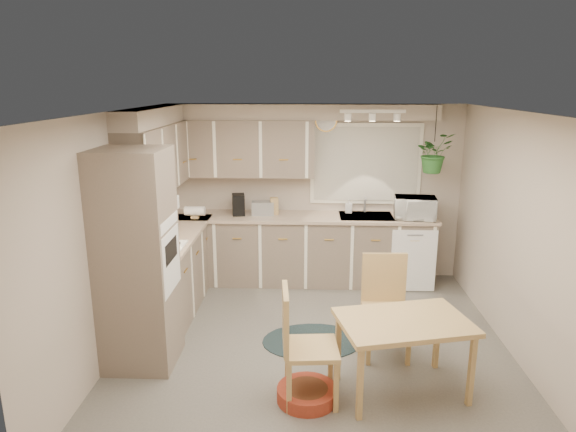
{
  "coord_description": "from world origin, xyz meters",
  "views": [
    {
      "loc": [
        -0.07,
        -4.87,
        2.66
      ],
      "look_at": [
        -0.29,
        0.55,
        1.26
      ],
      "focal_mm": 32.0,
      "sensor_mm": 36.0,
      "label": 1
    }
  ],
  "objects_px": {
    "chair_left": "(311,345)",
    "pet_bed": "(307,394)",
    "chair_back": "(387,309)",
    "microwave": "(415,205)",
    "dining_table": "(402,356)",
    "braided_rug": "(312,341)"
  },
  "relations": [
    {
      "from": "chair_back",
      "to": "braided_rug",
      "type": "relative_size",
      "value": 0.95
    },
    {
      "from": "pet_bed",
      "to": "dining_table",
      "type": "bearing_deg",
      "value": 11.81
    },
    {
      "from": "chair_left",
      "to": "microwave",
      "type": "distance_m",
      "value": 3.02
    },
    {
      "from": "dining_table",
      "to": "braided_rug",
      "type": "distance_m",
      "value": 1.22
    },
    {
      "from": "dining_table",
      "to": "chair_back",
      "type": "relative_size",
      "value": 1.09
    },
    {
      "from": "chair_left",
      "to": "pet_bed",
      "type": "xyz_separation_m",
      "value": [
        -0.03,
        -0.03,
        -0.45
      ]
    },
    {
      "from": "braided_rug",
      "to": "microwave",
      "type": "xyz_separation_m",
      "value": [
        1.33,
        1.62,
        1.11
      ]
    },
    {
      "from": "chair_back",
      "to": "braided_rug",
      "type": "bearing_deg",
      "value": -20.16
    },
    {
      "from": "braided_rug",
      "to": "microwave",
      "type": "relative_size",
      "value": 2.03
    },
    {
      "from": "dining_table",
      "to": "chair_back",
      "type": "xyz_separation_m",
      "value": [
        -0.05,
        0.63,
        0.16
      ]
    },
    {
      "from": "chair_left",
      "to": "braided_rug",
      "type": "distance_m",
      "value": 1.14
    },
    {
      "from": "dining_table",
      "to": "chair_left",
      "type": "relative_size",
      "value": 1.08
    },
    {
      "from": "chair_left",
      "to": "chair_back",
      "type": "bearing_deg",
      "value": 131.45
    },
    {
      "from": "chair_left",
      "to": "pet_bed",
      "type": "relative_size",
      "value": 1.95
    },
    {
      "from": "pet_bed",
      "to": "microwave",
      "type": "relative_size",
      "value": 0.99
    },
    {
      "from": "chair_left",
      "to": "braided_rug",
      "type": "xyz_separation_m",
      "value": [
        0.02,
        1.02,
        -0.5
      ]
    },
    {
      "from": "chair_left",
      "to": "microwave",
      "type": "relative_size",
      "value": 1.94
    },
    {
      "from": "pet_bed",
      "to": "microwave",
      "type": "xyz_separation_m",
      "value": [
        1.38,
        2.66,
        1.06
      ]
    },
    {
      "from": "chair_back",
      "to": "pet_bed",
      "type": "xyz_separation_m",
      "value": [
        -0.78,
        -0.81,
        -0.44
      ]
    },
    {
      "from": "braided_rug",
      "to": "pet_bed",
      "type": "height_order",
      "value": "pet_bed"
    },
    {
      "from": "chair_left",
      "to": "microwave",
      "type": "xyz_separation_m",
      "value": [
        1.35,
        2.64,
        0.61
      ]
    },
    {
      "from": "dining_table",
      "to": "pet_bed",
      "type": "relative_size",
      "value": 2.11
    }
  ]
}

